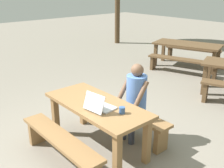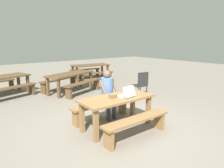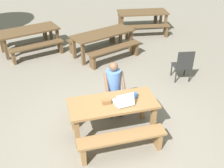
# 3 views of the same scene
# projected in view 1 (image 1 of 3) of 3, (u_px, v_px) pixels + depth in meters

# --- Properties ---
(ground_plane) EXTENTS (30.00, 30.00, 0.00)m
(ground_plane) POSITION_uv_depth(u_px,v_px,m) (97.00, 146.00, 4.13)
(ground_plane) COLOR gray
(picnic_table_front) EXTENTS (1.70, 0.74, 0.73)m
(picnic_table_front) POSITION_uv_depth(u_px,v_px,m) (97.00, 111.00, 3.91)
(picnic_table_front) COLOR olive
(picnic_table_front) RESTS_ON ground
(bench_near) EXTENTS (1.62, 0.30, 0.43)m
(bench_near) POSITION_uv_depth(u_px,v_px,m) (60.00, 144.00, 3.62)
(bench_near) COLOR olive
(bench_near) RESTS_ON ground
(bench_far) EXTENTS (1.62, 0.30, 0.43)m
(bench_far) POSITION_uv_depth(u_px,v_px,m) (127.00, 115.00, 4.40)
(bench_far) COLOR olive
(bench_far) RESTS_ON ground
(laptop) EXTENTS (0.38, 0.38, 0.25)m
(laptop) POSITION_uv_depth(u_px,v_px,m) (99.00, 105.00, 3.66)
(laptop) COLOR silver
(laptop) RESTS_ON picnic_table_front
(small_pouch) EXTENTS (0.16, 0.11, 0.09)m
(small_pouch) POSITION_uv_depth(u_px,v_px,m) (91.00, 98.00, 3.94)
(small_pouch) COLOR olive
(small_pouch) RESTS_ON picnic_table_front
(coffee_mug) EXTENTS (0.08, 0.08, 0.09)m
(coffee_mug) POSITION_uv_depth(u_px,v_px,m) (122.00, 110.00, 3.55)
(coffee_mug) COLOR #335693
(coffee_mug) RESTS_ON picnic_table_front
(person_seated) EXTENTS (0.42, 0.41, 1.24)m
(person_seated) POSITION_uv_depth(u_px,v_px,m) (135.00, 97.00, 4.11)
(person_seated) COLOR #333847
(person_seated) RESTS_ON ground
(picnic_table_mid) EXTENTS (2.05, 1.37, 0.71)m
(picnic_table_mid) POSITION_uv_depth(u_px,v_px,m) (187.00, 47.00, 7.88)
(picnic_table_mid) COLOR brown
(picnic_table_mid) RESTS_ON ground
(bench_mid_south) EXTENTS (1.71, 0.79, 0.43)m
(bench_mid_south) POSITION_uv_depth(u_px,v_px,m) (178.00, 62.00, 7.41)
(bench_mid_south) COLOR brown
(bench_mid_south) RESTS_ON ground
(bench_mid_north) EXTENTS (1.71, 0.79, 0.43)m
(bench_mid_north) POSITION_uv_depth(u_px,v_px,m) (193.00, 52.00, 8.55)
(bench_mid_north) COLOR brown
(bench_mid_north) RESTS_ON ground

